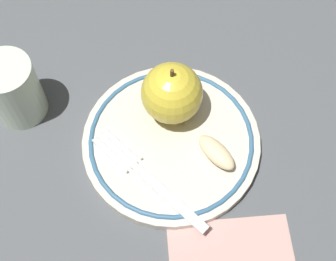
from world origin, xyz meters
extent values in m
plane|color=#4C5053|center=(0.00, 0.00, 0.00)|extent=(2.00, 2.00, 0.00)
cylinder|color=beige|center=(0.00, -0.01, 0.01)|extent=(0.22, 0.22, 0.02)
torus|color=#366385|center=(0.00, -0.01, 0.02)|extent=(0.21, 0.21, 0.01)
sphere|color=gold|center=(-0.01, 0.04, 0.06)|extent=(0.08, 0.08, 0.08)
cylinder|color=brown|center=(-0.01, 0.04, 0.10)|extent=(0.00, 0.00, 0.01)
ellipsoid|color=beige|center=(0.06, -0.02, 0.03)|extent=(0.06, 0.06, 0.02)
cube|color=silver|center=(0.02, -0.09, 0.02)|extent=(0.09, 0.06, 0.00)
cube|color=silver|center=(-0.03, -0.05, 0.02)|extent=(0.02, 0.02, 0.00)
cube|color=silver|center=(-0.06, -0.02, 0.02)|extent=(0.05, 0.04, 0.00)
cube|color=silver|center=(-0.06, -0.03, 0.02)|extent=(0.05, 0.04, 0.00)
cube|color=silver|center=(-0.07, -0.03, 0.02)|extent=(0.05, 0.04, 0.00)
cube|color=silver|center=(-0.07, -0.04, 0.02)|extent=(0.05, 0.04, 0.00)
cylinder|color=silver|center=(-0.20, 0.02, 0.04)|extent=(0.07, 0.07, 0.09)
camera|label=1|loc=(0.04, -0.26, 0.53)|focal=50.00mm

